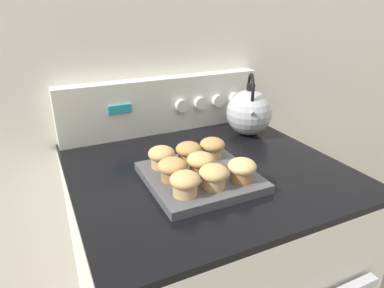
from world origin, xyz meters
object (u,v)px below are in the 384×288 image
object	(u,v)px
muffin_pan	(200,177)
stove_range	(203,287)
muffin_r0_c0	(185,183)
muffin_r0_c1	(214,176)
muffin_r0_c2	(242,169)
muffin_r1_c1	(200,163)
muffin_r2_c1	(189,152)
muffin_r2_c0	(162,156)
tea_kettle	(249,112)
muffin_r1_c0	(172,169)
muffin_r2_c2	(212,147)

from	to	relation	value
muffin_pan	stove_range	bearing A→B (deg)	52.61
muffin_r0_c0	muffin_r0_c1	bearing A→B (deg)	1.82
muffin_r0_c2	muffin_r1_c1	bearing A→B (deg)	134.80
muffin_r2_c1	muffin_pan	bearing A→B (deg)	-91.79
muffin_pan	muffin_r2_c1	world-z (taller)	muffin_r2_c1
muffin_pan	muffin_r0_c2	world-z (taller)	muffin_r0_c2
muffin_pan	muffin_r2_c0	bearing A→B (deg)	133.25
muffin_r0_c0	muffin_r0_c1	world-z (taller)	same
stove_range	muffin_r0_c1	size ratio (longest dim) A/B	12.72
muffin_pan	muffin_r0_c0	world-z (taller)	muffin_r0_c0
muffin_r0_c1	tea_kettle	size ratio (longest dim) A/B	0.33
muffin_r2_c1	muffin_r0_c1	bearing A→B (deg)	-91.63
muffin_r0_c1	muffin_r1_c0	world-z (taller)	same
muffin_r1_c1	tea_kettle	world-z (taller)	tea_kettle
muffin_pan	muffin_r1_c1	size ratio (longest dim) A/B	3.81
muffin_r2_c1	tea_kettle	size ratio (longest dim) A/B	0.33
muffin_r0_c2	muffin_r2_c2	size ratio (longest dim) A/B	1.00
muffin_r2_c2	muffin_r2_c0	bearing A→B (deg)	178.09
muffin_r1_c0	muffin_r2_c1	size ratio (longest dim) A/B	1.00
muffin_r1_c0	muffin_r1_c1	size ratio (longest dim) A/B	1.00
muffin_r0_c0	muffin_r1_c0	bearing A→B (deg)	89.77
muffin_r0_c2	tea_kettle	size ratio (longest dim) A/B	0.33
muffin_r0_c1	muffin_r2_c0	xyz separation A→B (m)	(-0.07, 0.16, 0.00)
muffin_pan	muffin_r1_c0	world-z (taller)	muffin_r1_c0
muffin_r0_c2	muffin_r0_c1	bearing A→B (deg)	179.50
stove_range	muffin_r0_c2	world-z (taller)	muffin_r0_c2
muffin_pan	tea_kettle	bearing A→B (deg)	37.06
muffin_r1_c0	muffin_r2_c0	size ratio (longest dim) A/B	1.00
stove_range	muffin_r2_c2	world-z (taller)	muffin_r2_c2
muffin_r1_c0	muffin_r2_c2	distance (m)	0.17
muffin_r1_c0	muffin_r1_c1	world-z (taller)	same
muffin_r0_c1	tea_kettle	xyz separation A→B (m)	(0.31, 0.30, 0.03)
muffin_r0_c2	muffin_r2_c0	size ratio (longest dim) A/B	1.00
muffin_r2_c0	tea_kettle	bearing A→B (deg)	21.58
muffin_r2_c0	tea_kettle	xyz separation A→B (m)	(0.38, 0.15, 0.03)
muffin_r1_c0	tea_kettle	world-z (taller)	tea_kettle
muffin_r0_c0	muffin_r0_c2	world-z (taller)	same
stove_range	muffin_r2_c1	distance (m)	0.51
muffin_r0_c0	muffin_r1_c1	world-z (taller)	same
stove_range	muffin_r2_c0	bearing A→B (deg)	174.66
stove_range	muffin_r0_c0	xyz separation A→B (m)	(-0.13, -0.15, 0.50)
muffin_r0_c0	muffin_r2_c2	xyz separation A→B (m)	(0.15, 0.15, 0.00)
muffin_r0_c0	tea_kettle	size ratio (longest dim) A/B	0.33
muffin_pan	muffin_r1_c0	bearing A→B (deg)	179.70
muffin_r0_c0	tea_kettle	world-z (taller)	tea_kettle
muffin_r1_c1	stove_range	bearing A→B (deg)	53.03
muffin_r0_c0	muffin_r1_c1	distance (m)	0.11
muffin_r0_c0	muffin_r2_c1	bearing A→B (deg)	62.40
stove_range	tea_kettle	bearing A→B (deg)	32.68
muffin_r1_c1	muffin_r2_c2	distance (m)	0.11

